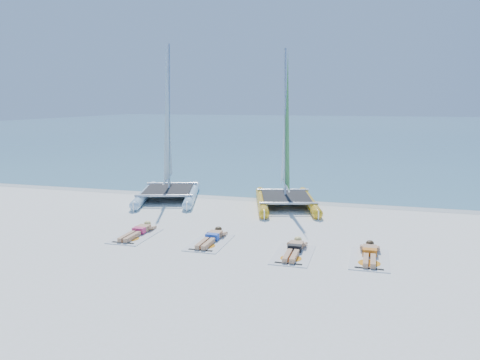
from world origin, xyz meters
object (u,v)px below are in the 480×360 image
object	(u,v)px
sunbather_d	(370,253)
sunbather_c	(294,249)
towel_c	(293,255)
catamaran_blue	(168,151)
towel_a	(135,236)
sunbather_a	(138,231)
towel_b	(210,243)
towel_d	(369,259)
catamaran_yellow	(285,154)
sunbather_b	(212,237)

from	to	relation	value
sunbather_d	sunbather_c	bearing A→B (deg)	-174.64
towel_c	sunbather_c	bearing A→B (deg)	90.00
catamaran_blue	towel_c	bearing A→B (deg)	-60.13
towel_a	sunbather_a	distance (m)	0.22
sunbather_a	towel_c	bearing A→B (deg)	-7.27
catamaran_blue	towel_b	distance (m)	6.95
towel_b	towel_d	xyz separation A→B (m)	(4.48, -0.22, 0.00)
catamaran_blue	catamaran_yellow	bearing A→B (deg)	-12.61
catamaran_blue	sunbather_d	size ratio (longest dim) A/B	3.89
towel_c	sunbather_d	size ratio (longest dim) A/B	1.07
sunbather_a	towel_b	bearing A→B (deg)	-5.26
sunbather_b	sunbather_a	bearing A→B (deg)	179.30
sunbather_c	towel_d	xyz separation A→B (m)	(1.97, -0.01, -0.11)
towel_c	towel_d	xyz separation A→B (m)	(1.97, 0.18, 0.00)
towel_b	catamaran_yellow	bearing A→B (deg)	79.12
catamaran_yellow	towel_d	size ratio (longest dim) A/B	3.44
towel_c	sunbather_c	xyz separation A→B (m)	(-0.00, 0.19, 0.11)
towel_d	catamaran_blue	bearing A→B (deg)	145.32
catamaran_blue	sunbather_a	distance (m)	5.76
sunbather_a	towel_c	world-z (taller)	sunbather_a
catamaran_yellow	towel_c	bearing A→B (deg)	-92.89
sunbather_a	towel_d	size ratio (longest dim) A/B	0.93
sunbather_a	towel_b	size ratio (longest dim) A/B	0.93
sunbather_c	catamaran_blue	bearing A→B (deg)	137.77
sunbather_b	sunbather_c	world-z (taller)	same
towel_a	sunbather_a	size ratio (longest dim) A/B	1.07
catamaran_blue	towel_a	bearing A→B (deg)	-92.94
catamaran_yellow	sunbather_d	world-z (taller)	catamaran_yellow
towel_b	sunbather_d	bearing A→B (deg)	-0.37
catamaran_yellow	towel_a	xyz separation A→B (m)	(-3.53, -5.83, -2.00)
sunbather_a	towel_c	size ratio (longest dim) A/B	0.93
sunbather_a	sunbather_d	world-z (taller)	same
catamaran_blue	towel_a	distance (m)	5.97
towel_a	sunbather_b	xyz separation A→B (m)	(2.40, 0.16, 0.11)
towel_c	catamaran_yellow	bearing A→B (deg)	102.49
towel_b	sunbather_c	bearing A→B (deg)	-4.86
towel_a	sunbather_a	world-z (taller)	sunbather_a
sunbather_a	sunbather_b	distance (m)	2.40
sunbather_c	sunbather_a	bearing A→B (deg)	174.95
towel_a	towel_b	size ratio (longest dim) A/B	1.00
catamaran_blue	sunbather_c	bearing A→B (deg)	-59.18
catamaran_blue	towel_c	xyz separation A→B (m)	(6.28, -5.89, -2.00)
towel_a	towel_c	size ratio (longest dim) A/B	1.00
sunbather_a	sunbather_d	distance (m)	6.89
catamaran_yellow	towel_b	xyz separation A→B (m)	(-1.13, -5.86, -2.00)
towel_a	sunbather_b	distance (m)	2.41
sunbather_a	sunbather_d	bearing A→B (deg)	-2.08
towel_a	towel_b	world-z (taller)	same
sunbather_d	towel_d	bearing A→B (deg)	-90.00
catamaran_blue	catamaran_yellow	xyz separation A→B (m)	(4.89, 0.37, 0.00)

